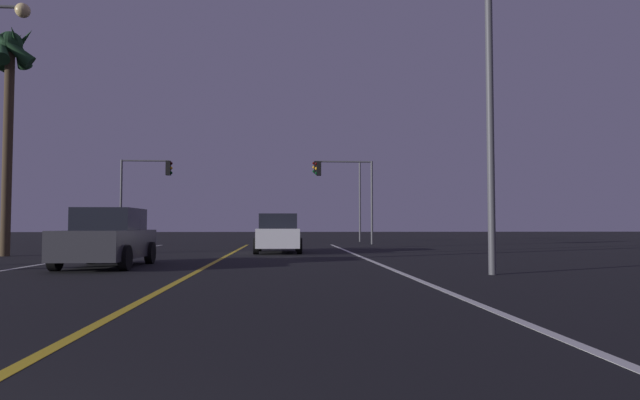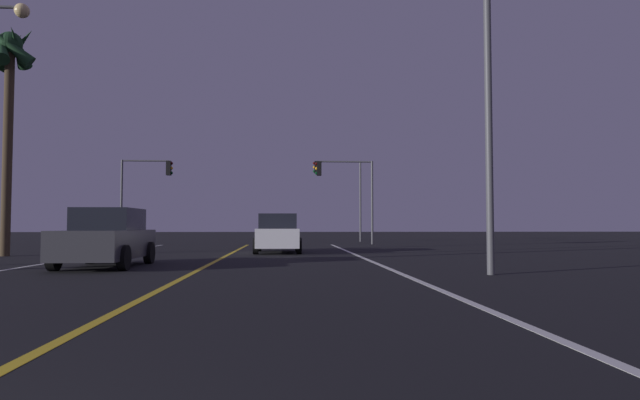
{
  "view_description": "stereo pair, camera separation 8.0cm",
  "coord_description": "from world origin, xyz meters",
  "px_view_note": "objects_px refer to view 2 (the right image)",
  "views": [
    {
      "loc": [
        2.25,
        -1.77,
        1.2
      ],
      "look_at": [
        4.1,
        26.39,
        2.51
      ],
      "focal_mm": 30.71,
      "sensor_mm": 36.0,
      "label": 1
    },
    {
      "loc": [
        2.33,
        -1.77,
        1.2
      ],
      "look_at": [
        4.1,
        26.39,
        2.51
      ],
      "focal_mm": 30.71,
      "sensor_mm": 36.0,
      "label": 2
    }
  ],
  "objects_px": {
    "traffic_light_far_right": "(338,182)",
    "street_lamp_right_near": "(464,83)",
    "traffic_light_near_right": "(344,182)",
    "car_oncoming": "(107,238)",
    "palm_tree_left_mid": "(10,69)",
    "car_ahead_far": "(278,234)",
    "traffic_light_near_left": "(147,181)"
  },
  "relations": [
    {
      "from": "traffic_light_far_right",
      "to": "street_lamp_right_near",
      "type": "height_order",
      "value": "street_lamp_right_near"
    },
    {
      "from": "car_ahead_far",
      "to": "traffic_light_near_left",
      "type": "relative_size",
      "value": 0.82
    },
    {
      "from": "car_ahead_far",
      "to": "traffic_light_near_right",
      "type": "bearing_deg",
      "value": -21.41
    },
    {
      "from": "car_oncoming",
      "to": "car_ahead_far",
      "type": "bearing_deg",
      "value": 148.66
    },
    {
      "from": "street_lamp_right_near",
      "to": "palm_tree_left_mid",
      "type": "height_order",
      "value": "palm_tree_left_mid"
    },
    {
      "from": "palm_tree_left_mid",
      "to": "car_ahead_far",
      "type": "bearing_deg",
      "value": 11.0
    },
    {
      "from": "traffic_light_near_right",
      "to": "traffic_light_far_right",
      "type": "distance_m",
      "value": 5.52
    },
    {
      "from": "car_oncoming",
      "to": "car_ahead_far",
      "type": "xyz_separation_m",
      "value": [
        4.84,
        7.94,
        0.0
      ]
    },
    {
      "from": "car_oncoming",
      "to": "traffic_light_near_right",
      "type": "xyz_separation_m",
      "value": [
        8.9,
        18.3,
        3.16
      ]
    },
    {
      "from": "car_oncoming",
      "to": "palm_tree_left_mid",
      "type": "distance_m",
      "value": 10.53
    },
    {
      "from": "traffic_light_far_right",
      "to": "car_ahead_far",
      "type": "bearing_deg",
      "value": 75.11
    },
    {
      "from": "traffic_light_far_right",
      "to": "palm_tree_left_mid",
      "type": "height_order",
      "value": "palm_tree_left_mid"
    },
    {
      "from": "street_lamp_right_near",
      "to": "traffic_light_near_right",
      "type": "bearing_deg",
      "value": -88.25
    },
    {
      "from": "car_oncoming",
      "to": "car_ahead_far",
      "type": "height_order",
      "value": "same"
    },
    {
      "from": "car_oncoming",
      "to": "street_lamp_right_near",
      "type": "relative_size",
      "value": 0.59
    },
    {
      "from": "traffic_light_near_right",
      "to": "palm_tree_left_mid",
      "type": "bearing_deg",
      "value": 40.26
    },
    {
      "from": "car_oncoming",
      "to": "car_ahead_far",
      "type": "relative_size",
      "value": 1.0
    },
    {
      "from": "traffic_light_near_right",
      "to": "traffic_light_far_right",
      "type": "relative_size",
      "value": 0.89
    },
    {
      "from": "car_oncoming",
      "to": "palm_tree_left_mid",
      "type": "height_order",
      "value": "palm_tree_left_mid"
    },
    {
      "from": "car_ahead_far",
      "to": "street_lamp_right_near",
      "type": "relative_size",
      "value": 0.59
    },
    {
      "from": "traffic_light_near_left",
      "to": "traffic_light_far_right",
      "type": "xyz_separation_m",
      "value": [
        12.53,
        5.5,
        0.5
      ]
    },
    {
      "from": "traffic_light_near_right",
      "to": "traffic_light_far_right",
      "type": "xyz_separation_m",
      "value": [
        0.16,
        5.5,
        0.45
      ]
    },
    {
      "from": "traffic_light_near_right",
      "to": "traffic_light_near_left",
      "type": "bearing_deg",
      "value": 0.0
    },
    {
      "from": "palm_tree_left_mid",
      "to": "traffic_light_far_right",
      "type": "bearing_deg",
      "value": 50.41
    },
    {
      "from": "car_ahead_far",
      "to": "street_lamp_right_near",
      "type": "height_order",
      "value": "street_lamp_right_near"
    },
    {
      "from": "car_ahead_far",
      "to": "traffic_light_near_left",
      "type": "distance_m",
      "value": 13.64
    },
    {
      "from": "car_ahead_far",
      "to": "car_oncoming",
      "type": "bearing_deg",
      "value": 148.66
    },
    {
      "from": "traffic_light_near_right",
      "to": "street_lamp_right_near",
      "type": "relative_size",
      "value": 0.73
    },
    {
      "from": "street_lamp_right_near",
      "to": "car_ahead_far",
      "type": "bearing_deg",
      "value": -67.02
    },
    {
      "from": "palm_tree_left_mid",
      "to": "car_oncoming",
      "type": "bearing_deg",
      "value": -45.57
    },
    {
      "from": "traffic_light_near_right",
      "to": "street_lamp_right_near",
      "type": "bearing_deg",
      "value": 91.75
    },
    {
      "from": "traffic_light_near_left",
      "to": "street_lamp_right_near",
      "type": "bearing_deg",
      "value": -58.75
    }
  ]
}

